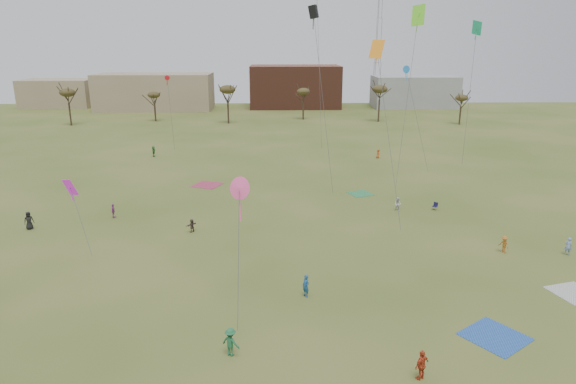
{
  "coord_description": "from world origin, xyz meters",
  "views": [
    {
      "loc": [
        -1.16,
        -30.75,
        18.17
      ],
      "look_at": [
        0.0,
        12.0,
        5.5
      ],
      "focal_mm": 31.35,
      "sensor_mm": 36.0,
      "label": 1
    }
  ],
  "objects_px": {
    "flyer_near_center": "(231,342)",
    "spectator_fore_a": "(422,365)",
    "flyer_near_right": "(306,286)",
    "camp_chair_right": "(435,208)",
    "radio_tower": "(378,40)"
  },
  "relations": [
    {
      "from": "flyer_near_right",
      "to": "flyer_near_center",
      "type": "bearing_deg",
      "value": -69.4
    },
    {
      "from": "spectator_fore_a",
      "to": "flyer_near_center",
      "type": "bearing_deg",
      "value": -49.08
    },
    {
      "from": "flyer_near_center",
      "to": "camp_chair_right",
      "type": "relative_size",
      "value": 2.09
    },
    {
      "from": "flyer_near_right",
      "to": "spectator_fore_a",
      "type": "height_order",
      "value": "spectator_fore_a"
    },
    {
      "from": "flyer_near_center",
      "to": "spectator_fore_a",
      "type": "height_order",
      "value": "spectator_fore_a"
    },
    {
      "from": "flyer_near_center",
      "to": "flyer_near_right",
      "type": "height_order",
      "value": "flyer_near_center"
    },
    {
      "from": "flyer_near_right",
      "to": "spectator_fore_a",
      "type": "distance_m",
      "value": 11.43
    },
    {
      "from": "flyer_near_right",
      "to": "camp_chair_right",
      "type": "xyz_separation_m",
      "value": [
        15.9,
        19.92,
        -0.61
      ]
    },
    {
      "from": "camp_chair_right",
      "to": "flyer_near_right",
      "type": "bearing_deg",
      "value": -88.86
    },
    {
      "from": "flyer_near_right",
      "to": "camp_chair_right",
      "type": "height_order",
      "value": "flyer_near_right"
    },
    {
      "from": "spectator_fore_a",
      "to": "camp_chair_right",
      "type": "distance_m",
      "value": 31.36
    },
    {
      "from": "flyer_near_center",
      "to": "radio_tower",
      "type": "bearing_deg",
      "value": -74.59
    },
    {
      "from": "spectator_fore_a",
      "to": "radio_tower",
      "type": "distance_m",
      "value": 135.03
    },
    {
      "from": "spectator_fore_a",
      "to": "radio_tower",
      "type": "height_order",
      "value": "radio_tower"
    },
    {
      "from": "flyer_near_right",
      "to": "spectator_fore_a",
      "type": "bearing_deg",
      "value": -3.83
    }
  ]
}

